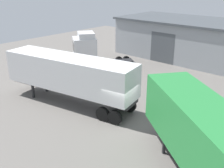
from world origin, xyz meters
TOP-DOWN VIEW (x-y plane):
  - ground_plane at (0.00, 0.00)m, footprint 60.00×60.00m
  - tractor_unit_white at (-10.50, 6.53)m, footprint 5.95×6.90m
  - container_trailer_blue at (6.35, -2.23)m, footprint 8.82×7.55m
  - container_trailer_grey at (-5.18, -0.61)m, footprint 11.45×4.58m
  - oil_drum at (4.26, 3.21)m, footprint 0.58×0.58m

SIDE VIEW (x-z plane):
  - ground_plane at x=0.00m, z-range 0.00..0.00m
  - oil_drum at x=4.26m, z-range 0.00..0.88m
  - tractor_unit_white at x=-10.50m, z-range -0.14..3.98m
  - container_trailer_grey at x=-5.18m, z-range 0.55..4.42m
  - container_trailer_blue at x=6.35m, z-range 0.54..4.63m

